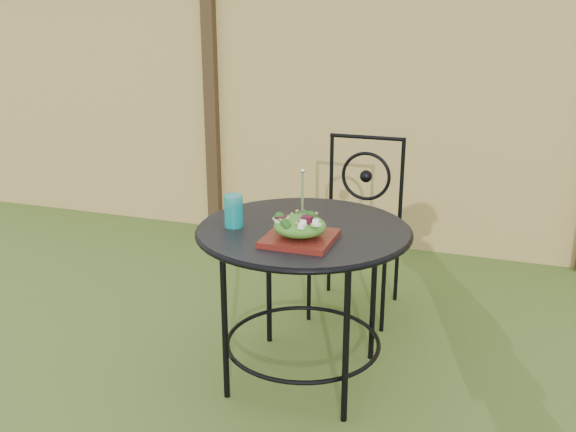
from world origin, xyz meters
name	(u,v)px	position (x,y,z in m)	size (l,w,h in m)	color
ground	(281,423)	(0.00, 0.00, 0.00)	(60.00, 60.00, 0.00)	#2E4D18
fence	(391,112)	(0.00, 2.19, 0.95)	(8.00, 0.12, 1.90)	tan
patio_table	(304,258)	(-0.02, 0.36, 0.59)	(0.92, 0.92, 0.72)	black
patio_chair	(358,221)	(0.03, 1.17, 0.50)	(0.46, 0.46, 0.95)	black
salad_plate	(300,238)	(0.01, 0.20, 0.74)	(0.27, 0.27, 0.02)	#3E0810
salad	(300,226)	(0.01, 0.20, 0.79)	(0.21, 0.21, 0.08)	#235614
fork	(303,195)	(0.02, 0.20, 0.92)	(0.01, 0.01, 0.18)	silver
drinking_glass	(234,211)	(-0.31, 0.28, 0.79)	(0.08, 0.08, 0.14)	#0B8789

